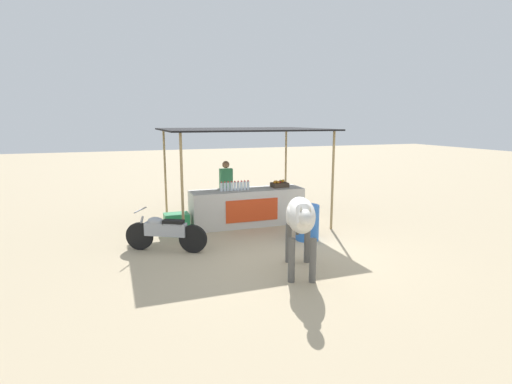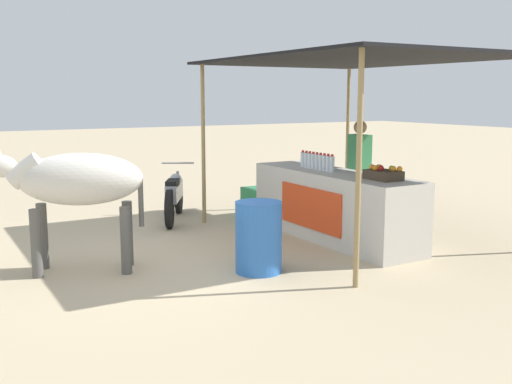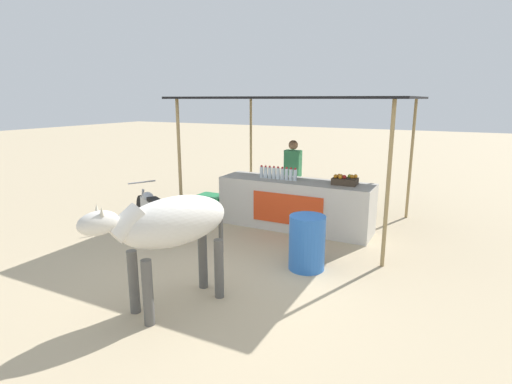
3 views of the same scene
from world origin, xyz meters
The scene contains 10 objects.
ground_plane centered at (0.00, 0.00, 0.00)m, with size 60.00×60.00×0.00m, color tan.
stall_counter centered at (0.00, 2.20, 0.48)m, with size 3.00×0.82×0.96m.
stall_awning centered at (0.00, 2.50, 2.44)m, with size 4.20×3.20×2.54m.
water_bottle_row centered at (-0.35, 2.15, 1.07)m, with size 0.79×0.07×0.25m.
fruit_crate centered at (0.95, 2.25, 1.03)m, with size 0.44×0.32×0.18m.
vendor_behind_counter centered at (-0.36, 2.95, 0.85)m, with size 0.34×0.22×1.65m.
cooler_box centered at (-1.88, 2.10, 0.24)m, with size 0.60×0.44×0.48m, color #268C4C.
water_barrel centered at (0.89, 0.45, 0.41)m, with size 0.54×0.54×0.83m, color blue.
cow centered at (-0.19, -1.35, 1.03)m, with size 1.01×1.82×1.44m.
motorcycle_parked centered at (-2.34, 0.74, 0.43)m, with size 1.60×1.00×0.90m.
Camera 3 is at (2.76, -4.89, 2.50)m, focal length 28.00 mm.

